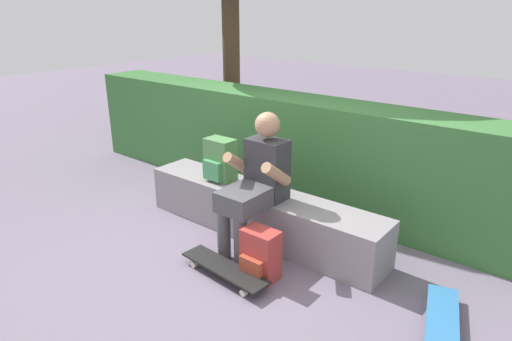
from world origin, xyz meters
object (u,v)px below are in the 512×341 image
(bench_main, at_px, (260,213))
(person_skater, at_px, (257,180))
(backpack_on_ground, at_px, (260,255))
(backpack_on_bench, at_px, (220,160))
(skateboard_near_person, at_px, (225,268))
(skateboard_beside_bench, at_px, (442,323))

(bench_main, bearing_deg, person_skater, -58.66)
(backpack_on_ground, bearing_deg, person_skater, 131.73)
(bench_main, distance_m, backpack_on_bench, 0.63)
(bench_main, distance_m, person_skater, 0.48)
(backpack_on_bench, xyz_separation_m, backpack_on_ground, (0.91, -0.54, -0.43))
(backpack_on_bench, distance_m, backpack_on_ground, 1.14)
(skateboard_near_person, bearing_deg, person_skater, 100.33)
(bench_main, height_order, backpack_on_bench, backpack_on_bench)
(bench_main, xyz_separation_m, skateboard_beside_bench, (1.74, -0.31, -0.14))
(bench_main, xyz_separation_m, backpack_on_bench, (-0.48, -0.01, 0.41))
(person_skater, distance_m, backpack_on_ground, 0.64)
(skateboard_near_person, bearing_deg, backpack_on_bench, 134.28)
(backpack_on_bench, bearing_deg, person_skater, -18.25)
(backpack_on_bench, bearing_deg, skateboard_beside_bench, -7.83)
(skateboard_near_person, bearing_deg, backpack_on_ground, 38.50)
(person_skater, height_order, skateboard_near_person, person_skater)
(skateboard_near_person, distance_m, backpack_on_ground, 0.30)
(skateboard_near_person, distance_m, backpack_on_bench, 1.14)
(skateboard_near_person, xyz_separation_m, skateboard_beside_bench, (1.52, 0.41, 0.00))
(person_skater, relative_size, backpack_on_bench, 2.94)
(bench_main, distance_m, backpack_on_ground, 0.70)
(skateboard_near_person, bearing_deg, bench_main, 106.96)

